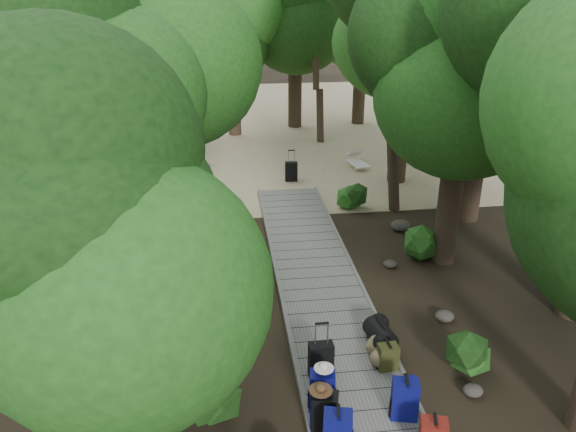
{
  "coord_description": "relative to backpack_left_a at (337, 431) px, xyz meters",
  "views": [
    {
      "loc": [
        -2.16,
        -10.6,
        6.87
      ],
      "look_at": [
        -0.5,
        2.75,
        1.0
      ],
      "focal_mm": 35.0,
      "sensor_mm": 36.0,
      "label": 1
    }
  ],
  "objects": [
    {
      "name": "hat_brown",
      "position": [
        -0.18,
        0.5,
        0.41
      ],
      "size": [
        0.38,
        0.38,
        0.11
      ],
      "primitive_type": null,
      "color": "#51351E",
      "rests_on": "backpack_left_b"
    },
    {
      "name": "backpack_right_b",
      "position": [
        1.24,
        0.59,
        -0.02
      ],
      "size": [
        0.49,
        0.39,
        0.78
      ],
      "primitive_type": null,
      "rotation": [
        0.0,
        0.0,
        -0.23
      ],
      "color": "navy",
      "rests_on": "boardwalk"
    },
    {
      "name": "shrub_right_a",
      "position": [
        2.86,
        1.7,
        -0.14
      ],
      "size": [
        0.86,
        0.86,
        0.77
      ],
      "primitive_type": null,
      "color": "#1D4B16",
      "rests_on": "ground"
    },
    {
      "name": "duffel_right_black",
      "position": [
        1.39,
        2.55,
        -0.18
      ],
      "size": [
        0.57,
        0.78,
        0.45
      ],
      "primitive_type": null,
      "rotation": [
        0.0,
        0.0,
        0.18
      ],
      "color": "black",
      "rests_on": "boardwalk"
    },
    {
      "name": "shrub_left_c",
      "position": [
        -2.35,
        8.5,
        -0.03
      ],
      "size": [
        1.11,
        1.11,
        1.0
      ],
      "primitive_type": null,
      "color": "#1D4B16",
      "rests_on": "ground"
    },
    {
      "name": "backpack_left_b",
      "position": [
        -0.1,
        0.47,
        -0.02
      ],
      "size": [
        0.47,
        0.39,
        0.76
      ],
      "primitive_type": null,
      "rotation": [
        0.0,
        0.0,
        -0.25
      ],
      "color": "black",
      "rests_on": "boardwalk"
    },
    {
      "name": "tree_right_f",
      "position": [
        6.72,
        13.79,
        4.85
      ],
      "size": [
        6.02,
        6.02,
        10.76
      ],
      "primitive_type": null,
      "color": "black",
      "rests_on": "ground"
    },
    {
      "name": "kayak",
      "position": [
        -2.44,
        13.65,
        -0.34
      ],
      "size": [
        1.81,
        3.32,
        0.33
      ],
      "primitive_type": "ellipsoid",
      "rotation": [
        0.0,
        0.0,
        0.35
      ],
      "color": "red",
      "rests_on": "sand_beach"
    },
    {
      "name": "tree_back_d",
      "position": [
        -4.61,
        18.43,
        3.58
      ],
      "size": [
        4.93,
        4.93,
        8.21
      ],
      "primitive_type": null,
      "color": "black",
      "rests_on": "ground"
    },
    {
      "name": "palm_right_b",
      "position": [
        6.02,
        14.73,
        3.86
      ],
      "size": [
        4.54,
        4.54,
        8.78
      ],
      "primitive_type": null,
      "color": "#113F13",
      "rests_on": "ground"
    },
    {
      "name": "shrub_left_a",
      "position": [
        -1.84,
        1.04,
        -0.0
      ],
      "size": [
        1.17,
        1.17,
        1.05
      ],
      "primitive_type": null,
      "color": "#1D4B16",
      "rests_on": "ground"
    },
    {
      "name": "backpack_left_a",
      "position": [
        0.0,
        0.0,
        0.0
      ],
      "size": [
        0.49,
        0.39,
        0.81
      ],
      "primitive_type": null,
      "rotation": [
        0.0,
        0.0,
        -0.22
      ],
      "color": "navy",
      "rests_on": "boardwalk"
    },
    {
      "name": "rock_right_d",
      "position": [
        3.5,
        7.89,
        -0.37
      ],
      "size": [
        0.56,
        0.51,
        0.31
      ],
      "primitive_type": null,
      "color": "#4C473F",
      "rests_on": "ground"
    },
    {
      "name": "rock_right_c",
      "position": [
        2.57,
        5.79,
        -0.43
      ],
      "size": [
        0.34,
        0.31,
        0.19
      ],
      "primitive_type": null,
      "color": "#4C473F",
      "rests_on": "ground"
    },
    {
      "name": "duffel_right_khaki",
      "position": [
        1.32,
        2.12,
        -0.22
      ],
      "size": [
        0.59,
        0.65,
        0.36
      ],
      "primitive_type": null,
      "rotation": [
        0.0,
        0.0,
        0.55
      ],
      "color": "olive",
      "rests_on": "boardwalk"
    },
    {
      "name": "sand_beach",
      "position": [
        0.62,
        20.29,
        -0.52
      ],
      "size": [
        40.0,
        22.0,
        0.02
      ],
      "primitive_type": "cube",
      "color": "#CFBC8C",
      "rests_on": "ground"
    },
    {
      "name": "tree_left_b",
      "position": [
        -4.59,
        3.36,
        3.62
      ],
      "size": [
        4.61,
        4.61,
        8.29
      ],
      "primitive_type": null,
      "color": "black",
      "rests_on": "ground"
    },
    {
      "name": "tree_right_c",
      "position": [
        4.03,
        5.98,
        3.6
      ],
      "size": [
        4.77,
        4.77,
        8.26
      ],
      "primitive_type": null,
      "color": "black",
      "rests_on": "ground"
    },
    {
      "name": "palm_right_c",
      "position": [
        3.05,
        17.42,
        2.87
      ],
      "size": [
        4.27,
        4.27,
        6.79
      ],
      "primitive_type": null,
      "color": "#113F13",
      "rests_on": "ground"
    },
    {
      "name": "lone_suitcase_on_sand",
      "position": [
        0.9,
        12.4,
        -0.16
      ],
      "size": [
        0.46,
        0.29,
        0.69
      ],
      "primitive_type": null,
      "rotation": [
        0.0,
        0.0,
        -0.11
      ],
      "color": "black",
      "rests_on": "sand_beach"
    },
    {
      "name": "shrub_right_b",
      "position": [
        3.38,
        6.31,
        -0.01
      ],
      "size": [
        1.13,
        1.13,
        1.02
      ],
      "primitive_type": null,
      "color": "#1D4B16",
      "rests_on": "ground"
    },
    {
      "name": "tree_right_d",
      "position": [
        5.68,
        8.56,
        5.52
      ],
      "size": [
        6.6,
        6.6,
        12.1
      ],
      "primitive_type": null,
      "color": "black",
      "rests_on": "ground"
    },
    {
      "name": "tree_right_e",
      "position": [
        4.61,
        11.94,
        4.04
      ],
      "size": [
        5.07,
        5.07,
        9.13
      ],
      "primitive_type": null,
      "color": "black",
      "rests_on": "ground"
    },
    {
      "name": "rock_left_c",
      "position": [
        -1.38,
        4.5,
        -0.36
      ],
      "size": [
        0.59,
        0.53,
        0.32
      ],
      "primitive_type": null,
      "color": "#4C473F",
      "rests_on": "ground"
    },
    {
      "name": "rock_left_d",
      "position": [
        -1.21,
        7.17,
        -0.44
      ],
      "size": [
        0.3,
        0.27,
        0.17
      ],
      "primitive_type": null,
      "color": "#4C473F",
      "rests_on": "ground"
    },
    {
      "name": "rock_right_b",
      "position": [
        3.04,
        3.34,
        -0.41
      ],
      "size": [
        0.41,
        0.37,
        0.23
      ],
      "primitive_type": null,
      "color": "#4C473F",
      "rests_on": "ground"
    },
    {
      "name": "sun_lounger",
      "position": [
        3.6,
        13.52,
        -0.23
      ],
      "size": [
        0.84,
        1.78,
        0.55
      ],
      "primitive_type": null,
      "rotation": [
        0.0,
        0.0,
        0.18
      ],
      "color": "silver",
      "rests_on": "sand_beach"
    },
    {
      "name": "tree_back_b",
      "position": [
        2.06,
        20.01,
        4.05
      ],
      "size": [
        5.13,
        5.13,
        9.15
      ],
      "primitive_type": null,
      "color": "black",
      "rests_on": "ground"
    },
    {
      "name": "suitcase_on_boardwalk",
      "position": [
        0.06,
        1.77,
        -0.06
      ],
      "size": [
        0.45,
        0.25,
        0.68
      ],
      "primitive_type": null,
      "rotation": [
        0.0,
        0.0,
        0.03
      ],
      "color": "black",
      "rests_on": "boardwalk"
    },
    {
      "name": "tree_back_a",
      "position": [
        -0.85,
        18.91,
        3.53
      ],
      "size": [
        4.69,
        4.69,
        8.11
      ],
      "primitive_type": null,
      "color": "black",
      "rests_on": "ground"
    },
    {
      "name": "tree_left_a",
      "position": [
        -3.12,
        -0.27,
        2.69
      ],
      "size": [
        3.86,
        3.86,
        6.44
      ],
      "primitive_type": null,
      "color": "black",
      "rests_on": "ground"
    },
    {
      "name": "backpack_right_d",
      "position": [
        1.32,
        1.82,
        -0.13
      ],
      "size": [
        0.38,
        0.28,
        0.55
      ],
      "primitive_type": null,
      "rotation": [
        0.0,
        0.0,
        0.07
      ],
      "color": "#383917",
      "rests_on": "boardwalk"
    },
    {
      "name": "palm_left_a",
      "position": [
        -4.17,
        11.19,
        2.98
      ],
      "size": [
        4.41,
        4.41,
        7.01
      ],
      "primitive_type": null,
      "color": "#113F13",
      "rests_on": "ground"
    },
    {
      "name": "tree_back_c",
      "position": [
        5.22,
        20.25,
        3.72
      ],
      "size": [
        4.71,
        4.71,
        8.48
      ],
      "primitive_type": null,
      "color": "black",
      "rests_on": "ground"
    },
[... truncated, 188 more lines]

